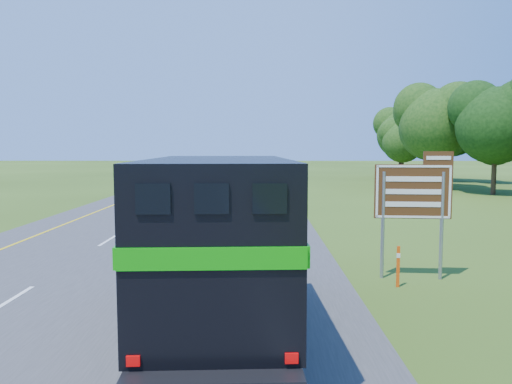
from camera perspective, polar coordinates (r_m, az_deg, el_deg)
road at (r=52.00m, az=-4.83°, el=0.64°), size 15.00×260.00×0.04m
lane_markings at (r=52.00m, az=-4.83°, el=0.67°), size 11.15×260.00×0.01m
horse_truck at (r=10.89m, az=-4.07°, el=-5.47°), size 3.09×8.75×3.82m
white_suv at (r=53.35m, az=-8.99°, el=1.67°), size 3.05×6.35×1.75m
far_car at (r=118.63m, az=-3.35°, el=3.56°), size 1.98×4.64×1.56m
exit_sign at (r=16.07m, az=17.64°, el=-0.50°), size 2.34×0.26×3.96m
delineator at (r=15.28m, az=15.93°, el=-8.04°), size 0.10×0.06×1.22m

